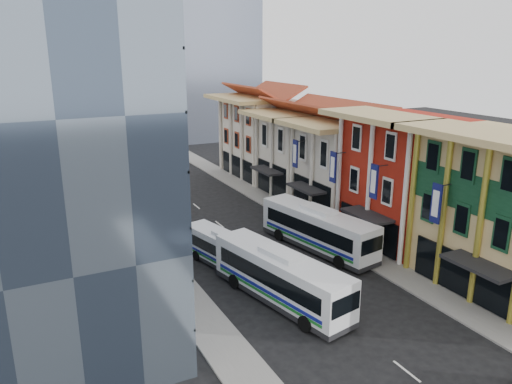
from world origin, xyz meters
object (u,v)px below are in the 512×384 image
office_tower (35,95)px  bus_left_far (226,250)px  bus_left_near (280,276)px  bus_right (318,228)px

office_tower → bus_left_far: office_tower is taller
office_tower → bus_left_near: size_ratio=2.38×
office_tower → bus_right: office_tower is taller
bus_right → bus_left_near: bearing=-148.6°
bus_left_near → bus_right: 10.65m
office_tower → bus_left_near: bearing=-27.1°
bus_left_far → bus_right: 9.16m
bus_left_far → office_tower: bearing=165.2°
bus_left_near → bus_left_far: size_ratio=1.28×
bus_left_far → bus_right: bus_right is taller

